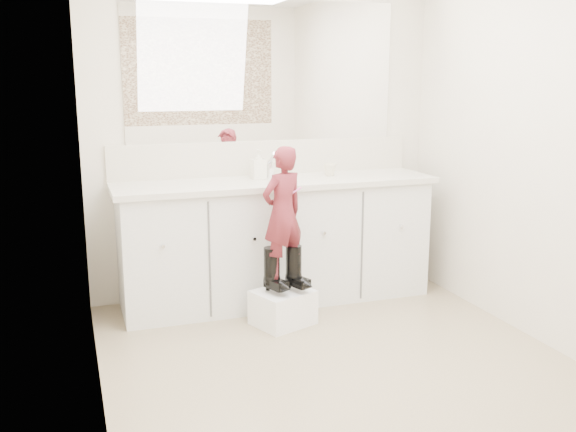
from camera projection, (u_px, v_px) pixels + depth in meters
name	position (u px, v px, depth m)	size (l,w,h in m)	color
floor	(345.00, 369.00, 3.58)	(3.00, 3.00, 0.00)	#8A725A
wall_back	(264.00, 132.00, 4.71)	(2.60, 2.60, 0.00)	beige
wall_front	(554.00, 211.00, 1.95)	(2.60, 2.60, 0.00)	beige
wall_left	(88.00, 167.00, 2.91)	(3.00, 3.00, 0.00)	beige
wall_right	(552.00, 147.00, 3.75)	(3.00, 3.00, 0.00)	beige
vanity_cabinet	(276.00, 243.00, 4.63)	(2.20, 0.55, 0.85)	silver
countertop	(277.00, 183.00, 4.52)	(2.28, 0.58, 0.04)	beige
backsplash	(265.00, 158.00, 4.74)	(2.28, 0.03, 0.25)	beige
mirror	(264.00, 71.00, 4.61)	(2.00, 0.02, 1.00)	white
dot_panel	(566.00, 59.00, 1.86)	(2.00, 0.01, 1.20)	#472819
faucet	(270.00, 170.00, 4.65)	(0.08, 0.08, 0.10)	silver
cup	(330.00, 170.00, 4.69)	(0.10, 0.10, 0.09)	beige
soap_bottle	(258.00, 164.00, 4.53)	(0.09, 0.10, 0.21)	white
step_stool	(283.00, 307.00, 4.22)	(0.36, 0.30, 0.23)	white
boot_left	(272.00, 270.00, 4.14)	(0.11, 0.20, 0.30)	black
boot_right	(294.00, 268.00, 4.19)	(0.11, 0.20, 0.30)	black
toddler	(283.00, 213.00, 4.08)	(0.31, 0.20, 0.85)	#A93439
toothbrush	(293.00, 192.00, 4.08)	(0.01, 0.01, 0.14)	#EE5CB4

